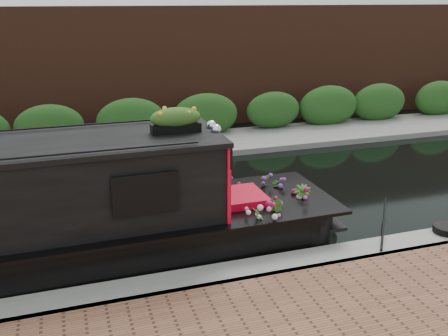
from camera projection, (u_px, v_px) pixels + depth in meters
name	position (u px, v px, depth m)	size (l,w,h in m)	color
ground	(170.00, 207.00, 10.65)	(80.00, 80.00, 0.00)	black
near_bank_coping	(215.00, 288.00, 7.69)	(40.00, 0.60, 0.50)	gray
far_bank_path	(139.00, 152.00, 14.43)	(40.00, 2.40, 0.34)	slate
far_hedge	(134.00, 144.00, 15.24)	(40.00, 1.10, 2.80)	#1F4717
far_brick_wall	(125.00, 128.00, 17.13)	(40.00, 1.00, 8.00)	#4B2719
rope_fender	(326.00, 220.00, 9.65)	(0.35, 0.35, 0.38)	brown
coiled_mooring_rope	(446.00, 229.00, 8.94)	(0.47, 0.47, 0.12)	black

